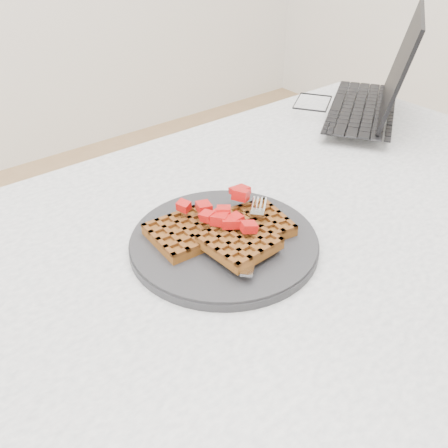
{
  "coord_description": "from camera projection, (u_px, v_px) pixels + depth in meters",
  "views": [
    {
      "loc": [
        -0.49,
        -0.44,
        1.19
      ],
      "look_at": [
        -0.12,
        0.02,
        0.79
      ],
      "focal_mm": 40.0,
      "sensor_mm": 36.0,
      "label": 1
    }
  ],
  "objects": [
    {
      "name": "strawberry_pile",
      "position": [
        224.0,
        216.0,
        0.7
      ],
      "size": [
        0.15,
        0.15,
        0.02
      ],
      "primitive_type": null,
      "color": "#910002",
      "rests_on": "waffles"
    },
    {
      "name": "plate",
      "position": [
        224.0,
        242.0,
        0.73
      ],
      "size": [
        0.28,
        0.28,
        0.02
      ],
      "primitive_type": "cylinder",
      "color": "black",
      "rests_on": "table"
    },
    {
      "name": "laptop",
      "position": [
        351.0,
        101.0,
        1.13
      ],
      "size": [
        0.41,
        0.39,
        0.23
      ],
      "rotation": [
        0.0,
        0.0,
        3.72
      ],
      "color": "black",
      "rests_on": "table"
    },
    {
      "name": "fork",
      "position": [
        254.0,
        235.0,
        0.72
      ],
      "size": [
        0.15,
        0.14,
        0.02
      ],
      "primitive_type": null,
      "rotation": [
        0.0,
        0.0,
        -0.84
      ],
      "color": "silver",
      "rests_on": "plate"
    },
    {
      "name": "waffles",
      "position": [
        226.0,
        232.0,
        0.72
      ],
      "size": [
        0.2,
        0.17,
        0.03
      ],
      "color": "brown",
      "rests_on": "plate"
    },
    {
      "name": "table",
      "position": [
        286.0,
        278.0,
        0.85
      ],
      "size": [
        1.2,
        0.8,
        0.75
      ],
      "color": "silver",
      "rests_on": "ground"
    }
  ]
}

